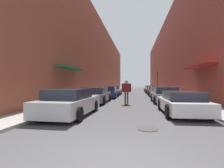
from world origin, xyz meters
TOP-DOWN VIEW (x-y plane):
  - ground at (0.00, 25.40)m, footprint 139.71×139.71m
  - curb_strip_left at (-4.73, 31.75)m, footprint 1.80×63.50m
  - curb_strip_right at (4.73, 31.75)m, footprint 1.80×63.50m
  - building_row_left at (-7.63, 31.75)m, footprint 4.90×63.50m
  - building_row_right at (7.63, 31.75)m, footprint 4.90×63.50m
  - parked_car_left_0 at (-2.83, 4.91)m, footprint 2.02×4.52m
  - parked_car_left_1 at (-2.89, 10.79)m, footprint 1.99×4.70m
  - parked_car_left_2 at (-2.69, 15.88)m, footprint 2.03×3.93m
  - parked_car_left_3 at (-2.68, 20.92)m, footprint 1.98×4.05m
  - parked_car_right_0 at (2.70, 6.03)m, footprint 1.99×4.29m
  - parked_car_right_1 at (2.72, 11.47)m, footprint 2.04×3.98m
  - parked_car_right_2 at (2.85, 16.37)m, footprint 1.97×4.17m
  - parked_car_right_3 at (2.85, 21.44)m, footprint 1.90×4.43m
  - parked_car_right_4 at (2.88, 26.42)m, footprint 2.01×4.37m
  - parked_car_right_5 at (2.90, 31.57)m, footprint 1.86×4.17m
  - skateboarder at (-0.34, 9.89)m, footprint 0.72×0.78m
  - manhole_cover at (0.78, 2.81)m, footprint 0.70×0.70m
  - traffic_light at (4.15, 28.70)m, footprint 0.16×0.22m

SIDE VIEW (x-z plane):
  - ground at x=0.00m, z-range 0.00..0.00m
  - manhole_cover at x=0.78m, z-range 0.00..0.02m
  - curb_strip_left at x=-4.73m, z-range 0.00..0.12m
  - curb_strip_right at x=4.73m, z-range 0.00..0.12m
  - parked_car_right_0 at x=2.70m, z-range -0.01..1.17m
  - parked_car_right_4 at x=2.88m, z-range -0.02..1.22m
  - parked_car_right_3 at x=2.85m, z-range -0.01..1.21m
  - parked_car_right_5 at x=2.90m, z-range -0.02..1.23m
  - parked_car_right_2 at x=2.85m, z-range -0.03..1.24m
  - parked_car_left_2 at x=-2.69m, z-range -0.02..1.25m
  - parked_car_left_3 at x=-2.68m, z-range -0.02..1.26m
  - parked_car_left_1 at x=-2.89m, z-range -0.02..1.26m
  - parked_car_right_1 at x=2.72m, z-range -0.03..1.27m
  - parked_car_left_0 at x=-2.83m, z-range -0.02..1.30m
  - skateboarder at x=-0.34m, z-range 0.22..2.10m
  - traffic_light at x=4.15m, z-range 0.54..4.21m
  - building_row_left at x=-7.63m, z-range 0.00..12.66m
  - building_row_right at x=7.63m, z-range 0.00..13.30m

